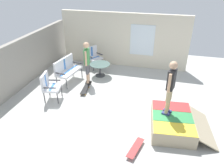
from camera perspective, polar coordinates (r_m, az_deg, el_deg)
ground_plane at (r=7.38m, az=0.55°, el=-6.93°), size 12.00×12.00×0.10m
back_wall_cinderblock at (r=8.63m, az=-26.19°, el=3.03°), size 9.00×0.20×1.87m
house_facade at (r=10.26m, az=3.14°, el=11.70°), size 0.23×6.00×2.52m
skate_ramp at (r=6.65m, az=16.00°, el=-9.89°), size 1.79×1.91×0.44m
patio_bench at (r=9.01m, az=-12.08°, el=4.24°), size 1.32×0.74×1.02m
patio_chair_near_house at (r=10.23m, az=-5.11°, el=7.74°), size 0.82×0.80×1.02m
patio_chair_by_wall at (r=7.87m, az=-16.65°, el=-0.13°), size 0.72×0.67×1.02m
patio_table at (r=9.39m, az=-3.24°, el=4.47°), size 0.90×0.90×0.57m
person_watching at (r=8.53m, az=-6.72°, el=6.42°), size 0.47×0.28×1.77m
person_skater at (r=6.11m, az=15.49°, el=-0.16°), size 0.47×0.30×1.65m
skateboard_by_bench at (r=8.36m, az=-7.25°, el=-1.42°), size 0.82×0.28×0.10m
skateboard_spare at (r=5.87m, az=6.31°, el=-16.66°), size 0.82×0.39×0.10m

